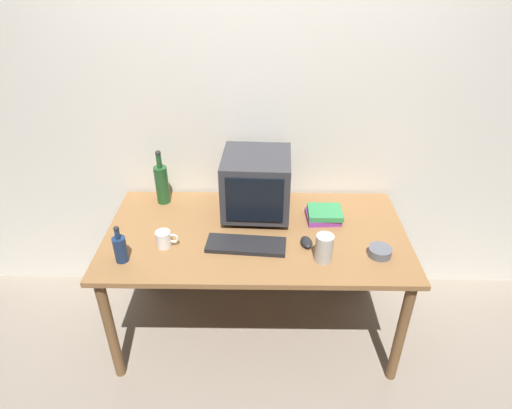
# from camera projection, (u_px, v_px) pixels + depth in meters

# --- Properties ---
(ground_plane) EXTENTS (6.00, 6.00, 0.00)m
(ground_plane) POSITION_uv_depth(u_px,v_px,m) (256.00, 325.00, 2.83)
(ground_plane) COLOR gray
(back_wall) EXTENTS (4.00, 0.08, 2.50)m
(back_wall) POSITION_uv_depth(u_px,v_px,m) (257.00, 113.00, 2.59)
(back_wall) COLOR silver
(back_wall) RESTS_ON ground
(desk) EXTENTS (1.67, 0.86, 0.74)m
(desk) POSITION_uv_depth(u_px,v_px,m) (256.00, 243.00, 2.48)
(desk) COLOR olive
(desk) RESTS_ON ground
(crt_monitor) EXTENTS (0.40, 0.40, 0.37)m
(crt_monitor) POSITION_uv_depth(u_px,v_px,m) (257.00, 184.00, 2.51)
(crt_monitor) COLOR #333338
(crt_monitor) RESTS_ON desk
(keyboard) EXTENTS (0.43, 0.18, 0.02)m
(keyboard) POSITION_uv_depth(u_px,v_px,m) (246.00, 245.00, 2.32)
(keyboard) COLOR black
(keyboard) RESTS_ON desk
(computer_mouse) EXTENTS (0.08, 0.11, 0.04)m
(computer_mouse) POSITION_uv_depth(u_px,v_px,m) (307.00, 242.00, 2.33)
(computer_mouse) COLOR black
(computer_mouse) RESTS_ON desk
(bottle_tall) EXTENTS (0.08, 0.08, 0.35)m
(bottle_tall) POSITION_uv_depth(u_px,v_px,m) (162.00, 183.00, 2.64)
(bottle_tall) COLOR #1E4C23
(bottle_tall) RESTS_ON desk
(bottle_short) EXTENTS (0.07, 0.07, 0.21)m
(bottle_short) POSITION_uv_depth(u_px,v_px,m) (120.00, 248.00, 2.19)
(bottle_short) COLOR navy
(bottle_short) RESTS_ON desk
(book_stack) EXTENTS (0.20, 0.18, 0.06)m
(book_stack) POSITION_uv_depth(u_px,v_px,m) (324.00, 215.00, 2.53)
(book_stack) COLOR #843893
(book_stack) RESTS_ON desk
(mug) EXTENTS (0.12, 0.08, 0.09)m
(mug) POSITION_uv_depth(u_px,v_px,m) (164.00, 239.00, 2.31)
(mug) COLOR white
(mug) RESTS_ON desk
(cd_spindle) EXTENTS (0.12, 0.12, 0.04)m
(cd_spindle) POSITION_uv_depth(u_px,v_px,m) (380.00, 252.00, 2.25)
(cd_spindle) COLOR #595B66
(cd_spindle) RESTS_ON desk
(metal_canister) EXTENTS (0.09, 0.09, 0.15)m
(metal_canister) POSITION_uv_depth(u_px,v_px,m) (324.00, 248.00, 2.19)
(metal_canister) COLOR #B7B2A8
(metal_canister) RESTS_ON desk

